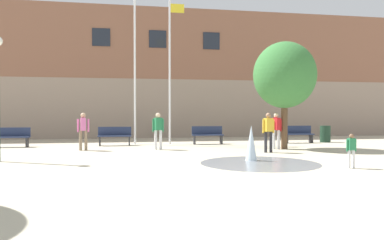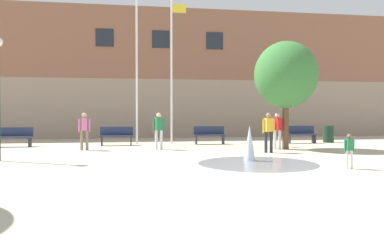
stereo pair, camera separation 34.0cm
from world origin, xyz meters
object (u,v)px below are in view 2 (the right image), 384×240
Objects in this scene: park_bench_far_right at (301,134)px; child_with_pink_shirt at (349,148)px; teen_by_trashcan at (84,128)px; park_bench_center at (15,137)px; park_bench_near_trashcan at (209,135)px; adult_in_red at (159,128)px; street_tree_near_building at (286,75)px; flagpole_right at (172,65)px; flagpole_left at (137,57)px; park_bench_under_right_flagpole at (117,136)px; adult_watching at (277,128)px; adult_near_bench at (269,129)px; trash_can at (328,134)px.

child_with_pink_shirt is (-2.67, -8.89, 0.10)m from park_bench_far_right.
park_bench_far_right is 11.02m from teen_by_trashcan.
park_bench_center is 1.00× the size of park_bench_near_trashcan.
adult_in_red is at bearing -19.29° from park_bench_center.
park_bench_center is 12.78m from street_tree_near_building.
flagpole_right is (-6.76, 0.55, 3.56)m from park_bench_far_right.
street_tree_near_building reaches higher than adult_in_red.
park_bench_near_trashcan is at bearing 101.93° from teen_by_trashcan.
flagpole_left is (5.71, 0.63, 3.97)m from park_bench_center.
flagpole_right is (2.79, 0.55, 3.56)m from park_bench_under_right_flagpole.
park_bench_near_trashcan is 4.00m from adult_watching.
park_bench_center is at bearing 59.43° from adult_watching.
flagpole_right is at bearing 11.07° from park_bench_under_right_flagpole.
flagpole_right reaches higher than adult_in_red.
teen_by_trashcan is at bearing -168.33° from park_bench_far_right.
park_bench_under_right_flagpole is 7.58m from adult_near_bench.
adult_watching is (8.27, -0.86, 0.00)m from teen_by_trashcan.
teen_by_trashcan is at bearing -30.52° from adult_in_red.
trash_can is (6.56, 0.07, -0.03)m from park_bench_near_trashcan.
adult_in_red reaches higher than child_with_pink_shirt.
flagpole_left reaches higher than adult_in_red.
teen_by_trashcan is 3.16m from adult_in_red.
flagpole_left is 1.78× the size of street_tree_near_building.
park_bench_center is 0.21× the size of flagpole_right.
park_bench_far_right is 0.21× the size of flagpole_right.
street_tree_near_building is at bearing -139.58° from trash_can.
flagpole_left is at bearing 172.93° from park_bench_near_trashcan.
park_bench_center is 14.55m from child_with_pink_shirt.
adult_near_bench is 6.73m from flagpole_right.
flagpole_right is (-4.24, 3.64, 3.10)m from adult_watching.
adult_near_bench is 1.77× the size of trash_can.
park_bench_near_trashcan is 4.74m from adult_near_bench.
park_bench_under_right_flagpole is 4.56m from flagpole_right.
teen_by_trashcan is at bearing 143.72° from adult_near_bench.
park_bench_near_trashcan is at bearing 20.59° from adult_watching.
street_tree_near_building reaches higher than park_bench_far_right.
flagpole_right is at bearing 0.00° from flagpole_left.
flagpole_right is at bearing 142.31° from street_tree_near_building.
adult_watching is at bearing -142.00° from trash_can.
park_bench_under_right_flagpole and park_bench_near_trashcan have the same top height.
park_bench_under_right_flagpole is at bearing -168.93° from flagpole_right.
flagpole_left is (-5.87, 9.44, 3.87)m from child_with_pink_shirt.
trash_can is (4.17, 3.26, -0.48)m from adult_watching.
adult_near_bench is 1.00× the size of teen_by_trashcan.
teen_by_trashcan reaches higher than park_bench_center.
flagpole_left reaches higher than trash_can.
adult_watching is 2.34m from street_tree_near_building.
park_bench_center is at bearing -179.09° from trash_can.
adult_near_bench is 1.61× the size of child_with_pink_shirt.
trash_can is (5.04, 4.55, -0.48)m from adult_near_bench.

